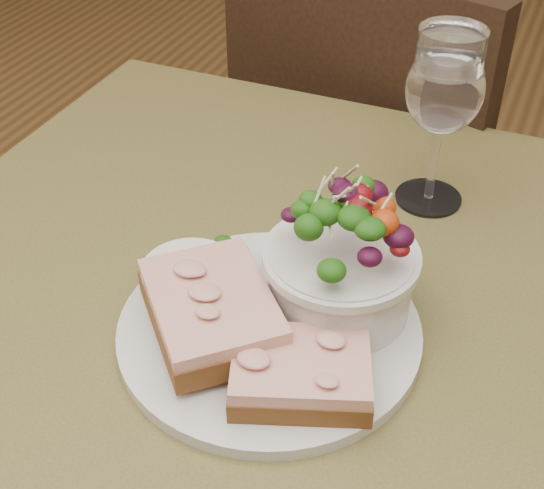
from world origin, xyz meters
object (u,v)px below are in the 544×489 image
at_px(dinner_plate, 269,330).
at_px(wine_glass, 444,94).
at_px(ramekin, 190,281).
at_px(salad_bowl, 342,253).
at_px(cafe_table, 284,389).
at_px(sandwich_front, 301,372).
at_px(sandwich_back, 212,310).
at_px(chair_far, 386,269).

height_order(dinner_plate, wine_glass, wine_glass).
distance_m(ramekin, salad_bowl, 0.13).
bearing_deg(cafe_table, sandwich_front, -60.62).
bearing_deg(sandwich_back, cafe_table, 99.93).
bearing_deg(chair_far, cafe_table, 110.66).
xyz_separation_m(dinner_plate, ramekin, (-0.08, 0.00, 0.03)).
xyz_separation_m(cafe_table, sandwich_front, (0.05, -0.08, 0.13)).
bearing_deg(dinner_plate, cafe_table, 86.11).
bearing_deg(sandwich_front, sandwich_back, 143.24).
relative_size(sandwich_front, salad_bowl, 1.00).
distance_m(cafe_table, dinner_plate, 0.11).
bearing_deg(sandwich_front, cafe_table, 99.39).
bearing_deg(cafe_table, dinner_plate, -93.89).
relative_size(cafe_table, sandwich_back, 5.04).
relative_size(salad_bowl, wine_glass, 0.73).
bearing_deg(sandwich_back, wine_glass, 114.30).
bearing_deg(wine_glass, dinner_plate, -106.99).
bearing_deg(sandwich_back, salad_bowl, 86.20).
bearing_deg(chair_far, sandwich_back, 106.81).
xyz_separation_m(cafe_table, sandwich_back, (-0.04, -0.06, 0.14)).
relative_size(sandwich_back, wine_glass, 0.91).
bearing_deg(dinner_plate, salad_bowl, 43.88).
bearing_deg(sandwich_front, ramekin, 135.56).
bearing_deg(dinner_plate, chair_far, 93.67).
xyz_separation_m(chair_far, wine_glass, (0.12, -0.41, 0.58)).
bearing_deg(sandwich_back, chair_far, 137.39).
height_order(chair_far, sandwich_front, chair_far).
distance_m(chair_far, ramekin, 0.82).
xyz_separation_m(cafe_table, ramekin, (-0.08, -0.03, 0.13)).
distance_m(dinner_plate, wine_glass, 0.29).
xyz_separation_m(sandwich_front, ramekin, (-0.12, 0.06, 0.00)).
height_order(dinner_plate, sandwich_back, sandwich_back).
relative_size(chair_far, salad_bowl, 7.09).
height_order(chair_far, sandwich_back, chair_far).
bearing_deg(wine_glass, chair_far, 106.22).
bearing_deg(salad_bowl, dinner_plate, -136.12).
height_order(cafe_table, chair_far, chair_far).
height_order(cafe_table, sandwich_back, sandwich_back).
distance_m(chair_far, salad_bowl, 0.82).
relative_size(chair_far, sandwich_back, 5.67).
distance_m(cafe_table, chair_far, 0.73).
distance_m(cafe_table, sandwich_front, 0.16).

